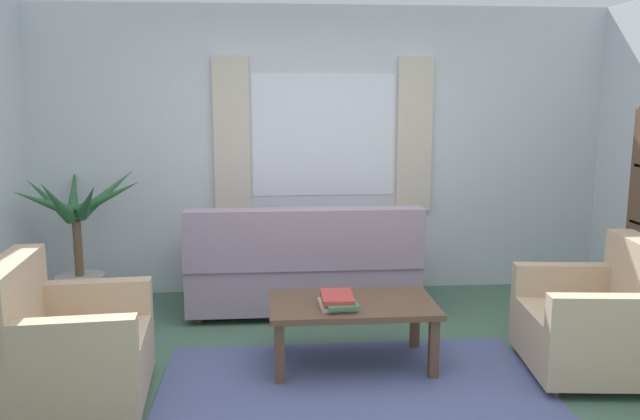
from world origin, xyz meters
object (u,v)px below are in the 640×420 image
at_px(book_stack_on_table, 338,300).
at_px(coffee_table, 352,310).
at_px(couch, 303,269).
at_px(armchair_right, 600,321).
at_px(potted_plant, 79,252).
at_px(armchair_left, 64,347).

bearing_deg(book_stack_on_table, coffee_table, 35.64).
relative_size(couch, coffee_table, 1.73).
relative_size(armchair_right, potted_plant, 0.76).
xyz_separation_m(coffee_table, potted_plant, (-2.14, 1.30, 0.13)).
xyz_separation_m(armchair_left, coffee_table, (1.74, 0.42, 0.03)).
bearing_deg(armchair_left, coffee_table, -80.69).
bearing_deg(book_stack_on_table, armchair_left, -168.06).
bearing_deg(potted_plant, couch, -5.20).
xyz_separation_m(armchair_right, coffee_table, (-1.58, 0.27, 0.03)).
xyz_separation_m(couch, book_stack_on_table, (0.16, -1.21, 0.11)).
bearing_deg(couch, armchair_right, 142.76).
relative_size(coffee_table, book_stack_on_table, 3.19).
height_order(armchair_left, book_stack_on_table, armchair_left).
height_order(couch, coffee_table, couch).
bearing_deg(potted_plant, armchair_left, -77.06).
relative_size(armchair_left, potted_plant, 0.74).
distance_m(armchair_right, potted_plant, 4.04).
xyz_separation_m(couch, coffee_table, (0.27, -1.13, 0.01)).
xyz_separation_m(couch, armchair_left, (-1.47, -1.56, -0.01)).
height_order(couch, armchair_left, couch).
xyz_separation_m(book_stack_on_table, potted_plant, (-2.03, 1.38, 0.03)).
distance_m(couch, coffee_table, 1.16).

